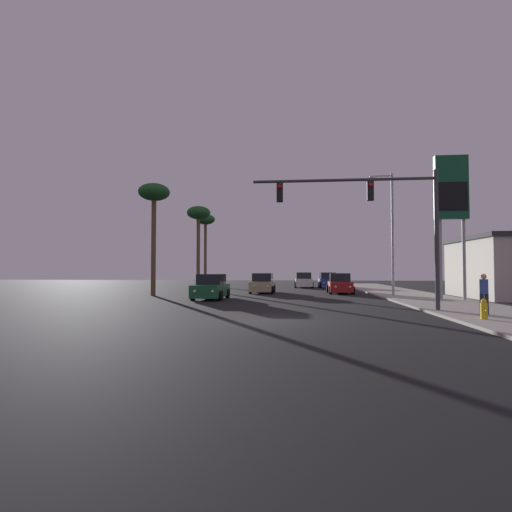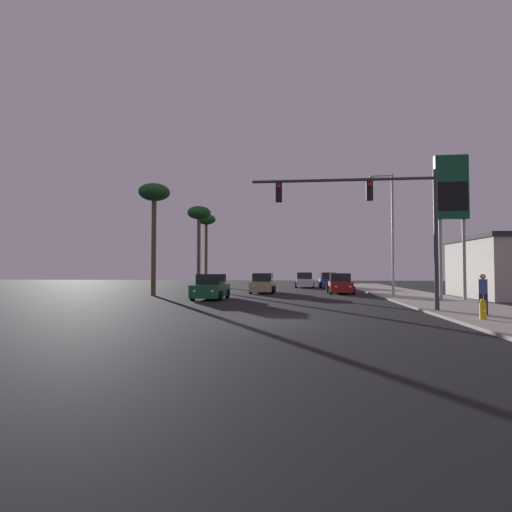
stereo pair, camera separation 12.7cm
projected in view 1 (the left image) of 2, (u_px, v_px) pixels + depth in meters
name	position (u px, v px, depth m)	size (l,w,h in m)	color
ground_plane	(268.00, 320.00, 15.46)	(120.00, 120.00, 0.00)	black
sidewalk_right	(433.00, 301.00, 24.47)	(5.00, 60.00, 0.12)	#9E998E
car_red	(340.00, 284.00, 33.38)	(2.04, 4.34, 1.68)	maroon
car_blue	(328.00, 281.00, 44.32)	(2.04, 4.34, 1.68)	navy
car_white	(304.00, 281.00, 44.55)	(2.04, 4.32, 1.68)	silver
car_green	(211.00, 288.00, 26.69)	(2.04, 4.33, 1.68)	#195933
car_tan	(263.00, 284.00, 33.97)	(2.04, 4.34, 1.68)	tan
traffic_light_mast	(380.00, 209.00, 18.71)	(8.63, 0.36, 6.50)	#38383D
street_lamp	(391.00, 227.00, 29.54)	(1.74, 0.24, 9.00)	#99999E
gas_station_sign	(451.00, 195.00, 24.91)	(2.00, 0.42, 9.00)	#99999E
fire_hydrant	(484.00, 309.00, 14.86)	(0.24, 0.34, 0.76)	gold
pedestrian_on_sidewalk	(484.00, 292.00, 16.36)	(0.34, 0.32, 1.67)	#23232D
palm_tree_far	(205.00, 223.00, 50.56)	(2.40, 2.40, 9.04)	brown
palm_tree_mid	(198.00, 217.00, 40.44)	(2.40, 2.40, 8.43)	brown
palm_tree_near	(154.00, 198.00, 30.60)	(2.40, 2.40, 8.60)	brown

